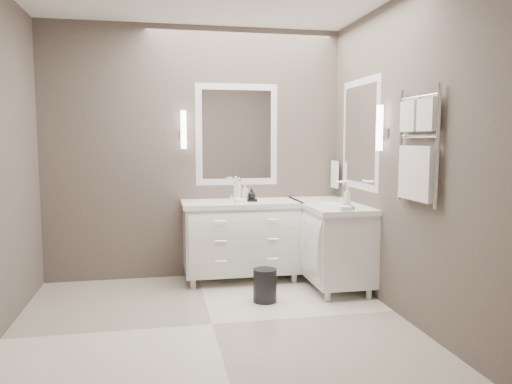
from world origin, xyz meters
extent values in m
cube|color=white|center=(0.00, 0.00, -0.01)|extent=(3.20, 3.00, 0.01)
cube|color=#554A44|center=(0.00, 1.50, 1.35)|extent=(3.20, 0.01, 2.70)
cube|color=#554A44|center=(0.00, -1.50, 1.35)|extent=(3.20, 0.01, 2.70)
cube|color=#554A44|center=(1.60, 0.00, 1.35)|extent=(0.01, 3.00, 2.70)
cube|color=white|center=(0.45, 1.23, 0.45)|extent=(1.20, 0.55, 0.70)
cube|color=white|center=(0.45, 1.23, 0.82)|extent=(1.24, 0.59, 0.05)
ellipsoid|color=white|center=(0.45, 1.23, 0.81)|extent=(0.36, 0.28, 0.12)
cylinder|color=white|center=(0.45, 1.39, 0.96)|extent=(0.02, 0.02, 0.22)
cube|color=white|center=(1.33, 0.90, 0.45)|extent=(0.55, 1.20, 0.70)
cube|color=white|center=(1.33, 0.90, 0.82)|extent=(0.59, 1.24, 0.05)
ellipsoid|color=white|center=(1.33, 0.90, 0.81)|extent=(0.36, 0.28, 0.12)
cylinder|color=white|center=(1.49, 0.90, 0.96)|extent=(0.02, 0.02, 0.22)
cube|color=white|center=(0.45, 1.49, 1.55)|extent=(0.90, 0.02, 1.10)
cube|color=white|center=(0.45, 1.49, 1.55)|extent=(0.77, 0.02, 0.96)
cube|color=white|center=(1.59, 0.80, 1.55)|extent=(0.02, 0.90, 1.10)
cube|color=white|center=(1.59, 0.80, 1.55)|extent=(0.02, 0.90, 0.96)
cube|color=white|center=(-0.13, 1.43, 1.55)|extent=(0.05, 0.05, 0.10)
cylinder|color=white|center=(-0.13, 1.43, 1.60)|extent=(0.06, 0.06, 0.40)
cube|color=white|center=(1.53, 0.22, 1.55)|extent=(0.05, 0.05, 0.10)
cylinder|color=white|center=(1.53, 0.22, 1.60)|extent=(0.06, 0.06, 0.40)
cylinder|color=white|center=(1.55, 1.36, 1.25)|extent=(0.02, 0.22, 0.02)
cube|color=white|center=(1.54, 1.36, 1.11)|extent=(0.03, 0.17, 0.30)
cylinder|color=white|center=(1.56, -0.68, 1.45)|extent=(0.03, 0.03, 0.90)
cylinder|color=white|center=(1.56, -0.12, 1.45)|extent=(0.03, 0.03, 0.90)
cube|color=white|center=(1.55, -0.53, 1.68)|extent=(0.06, 0.22, 0.24)
cube|color=white|center=(1.55, -0.27, 1.68)|extent=(0.06, 0.22, 0.24)
cube|color=white|center=(1.55, -0.40, 1.24)|extent=(0.06, 0.46, 0.42)
cylinder|color=black|center=(0.55, 0.48, 0.15)|extent=(0.26, 0.26, 0.31)
cube|color=black|center=(0.52, 1.21, 0.86)|extent=(0.18, 0.14, 0.03)
cube|color=black|center=(1.34, 0.48, 0.86)|extent=(0.15, 0.18, 0.02)
cylinder|color=silver|center=(0.40, 1.18, 0.96)|extent=(0.09, 0.09, 0.22)
imported|color=white|center=(0.49, 1.23, 0.95)|extent=(0.07, 0.07, 0.15)
imported|color=black|center=(0.55, 1.18, 0.93)|extent=(0.09, 0.09, 0.11)
imported|color=white|center=(1.34, 0.48, 0.96)|extent=(0.07, 0.07, 0.18)
camera|label=1|loc=(-0.42, -3.92, 1.50)|focal=35.00mm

